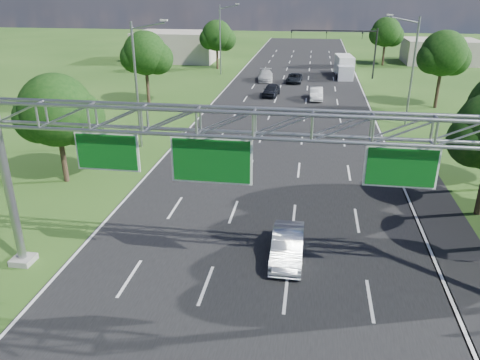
% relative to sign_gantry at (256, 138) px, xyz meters
% --- Properties ---
extents(ground, '(220.00, 220.00, 0.00)m').
position_rel_sign_gantry_xyz_m(ground, '(-0.33, 18.00, -6.89)').
color(ground, '#224615').
rests_on(ground, ground).
extents(road, '(18.00, 180.00, 0.02)m').
position_rel_sign_gantry_xyz_m(road, '(-0.33, 18.00, -6.89)').
color(road, black).
rests_on(road, ground).
extents(road_flare, '(3.00, 30.00, 0.02)m').
position_rel_sign_gantry_xyz_m(road_flare, '(9.87, 2.00, -6.89)').
color(road_flare, black).
rests_on(road_flare, ground).
extents(sign_gantry, '(23.50, 1.00, 9.56)m').
position_rel_sign_gantry_xyz_m(sign_gantry, '(0.00, 0.00, 0.00)').
color(sign_gantry, gray).
rests_on(sign_gantry, ground).
extents(traffic_signal, '(12.21, 0.24, 7.00)m').
position_rel_sign_gantry_xyz_m(traffic_signal, '(7.15, 53.00, -1.72)').
color(traffic_signal, black).
rests_on(traffic_signal, ground).
extents(streetlight_l_near, '(2.97, 0.22, 10.16)m').
position_rel_sign_gantry_xyz_m(streetlight_l_near, '(-11.63, 18.00, -1.31)').
color(streetlight_l_near, gray).
rests_on(streetlight_l_near, ground).
extents(streetlight_l_far, '(2.97, 0.22, 10.16)m').
position_rel_sign_gantry_xyz_m(streetlight_l_far, '(-11.63, 53.00, -1.31)').
color(streetlight_l_far, gray).
rests_on(streetlight_l_far, ground).
extents(streetlight_r_mid, '(2.97, 0.22, 10.16)m').
position_rel_sign_gantry_xyz_m(streetlight_r_mid, '(10.97, 28.00, -1.31)').
color(streetlight_r_mid, gray).
rests_on(streetlight_r_mid, ground).
extents(tree_verge_la, '(5.76, 4.80, 7.40)m').
position_rel_sign_gantry_xyz_m(tree_verge_la, '(-14.25, 10.04, -2.13)').
color(tree_verge_la, '#2D2116').
rests_on(tree_verge_la, ground).
extents(tree_verge_lb, '(5.76, 4.80, 8.06)m').
position_rel_sign_gantry_xyz_m(tree_verge_lb, '(-16.25, 33.04, -1.48)').
color(tree_verge_lb, '#2D2116').
rests_on(tree_verge_lb, ground).
extents(tree_verge_lc, '(5.76, 4.80, 7.62)m').
position_rel_sign_gantry_xyz_m(tree_verge_lc, '(-13.25, 58.04, -1.92)').
color(tree_verge_lc, '#2D2116').
rests_on(tree_verge_lc, ground).
extents(tree_verge_rd, '(5.76, 4.80, 8.28)m').
position_rel_sign_gantry_xyz_m(tree_verge_rd, '(15.75, 36.04, -1.26)').
color(tree_verge_rd, '#2D2116').
rests_on(tree_verge_rd, ground).
extents(tree_verge_re, '(5.76, 4.80, 7.84)m').
position_rel_sign_gantry_xyz_m(tree_verge_re, '(13.75, 66.04, -1.70)').
color(tree_verge_re, '#2D2116').
rests_on(tree_verge_re, ground).
extents(building_left, '(14.00, 10.00, 5.00)m').
position_rel_sign_gantry_xyz_m(building_left, '(-22.33, 66.00, -4.39)').
color(building_left, '#AAA08E').
rests_on(building_left, ground).
extents(building_right, '(12.00, 9.00, 4.00)m').
position_rel_sign_gantry_xyz_m(building_right, '(23.67, 70.00, -4.89)').
color(building_right, '#AAA08E').
rests_on(building_right, ground).
extents(silver_sedan, '(1.52, 4.33, 1.43)m').
position_rel_sign_gantry_xyz_m(silver_sedan, '(1.34, 2.35, -6.18)').
color(silver_sedan, silver).
rests_on(silver_sedan, ground).
extents(car_queue_a, '(2.46, 5.13, 1.44)m').
position_rel_sign_gantry_xyz_m(car_queue_a, '(-4.55, 49.01, -6.17)').
color(car_queue_a, '#BABABA').
rests_on(car_queue_a, ground).
extents(car_queue_b, '(2.18, 4.46, 1.22)m').
position_rel_sign_gantry_xyz_m(car_queue_b, '(-0.44, 48.19, -6.28)').
color(car_queue_b, black).
rests_on(car_queue_b, ground).
extents(car_queue_c, '(2.12, 4.43, 1.46)m').
position_rel_sign_gantry_xyz_m(car_queue_c, '(-2.83, 39.09, -6.16)').
color(car_queue_c, black).
rests_on(car_queue_c, ground).
extents(car_queue_d, '(1.58, 4.27, 1.39)m').
position_rel_sign_gantry_xyz_m(car_queue_d, '(2.60, 38.02, -6.19)').
color(car_queue_d, silver).
rests_on(car_queue_d, ground).
extents(box_truck, '(2.74, 7.91, 2.93)m').
position_rel_sign_gantry_xyz_m(box_truck, '(6.60, 54.11, -5.48)').
color(box_truck, white).
rests_on(box_truck, ground).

